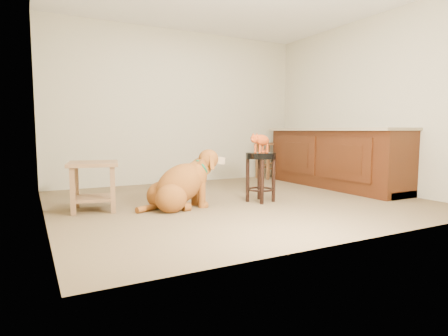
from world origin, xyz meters
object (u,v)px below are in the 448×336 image
padded_stool (261,167)px  side_table (94,179)px  wood_stool (268,160)px  golden_retriever (181,185)px  tabby_kitten (260,141)px

padded_stool → side_table: padded_stool is taller
padded_stool → side_table: size_ratio=1.00×
padded_stool → wood_stool: (1.42, 1.90, -0.10)m
padded_stool → golden_retriever: size_ratio=0.54×
tabby_kitten → wood_stool: bearing=35.2°
wood_stool → side_table: 3.67m
padded_stool → tabby_kitten: (-0.01, -0.00, 0.33)m
padded_stool → tabby_kitten: 0.33m
side_table → tabby_kitten: (1.94, -0.44, 0.41)m
padded_stool → golden_retriever: bearing=175.3°
side_table → golden_retriever: (0.91, -0.36, -0.09)m
padded_stool → wood_stool: bearing=53.1°
golden_retriever → tabby_kitten: (1.03, -0.09, 0.50)m
side_table → tabby_kitten: size_ratio=1.57×
wood_stool → golden_retriever: (-2.47, -1.81, -0.08)m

